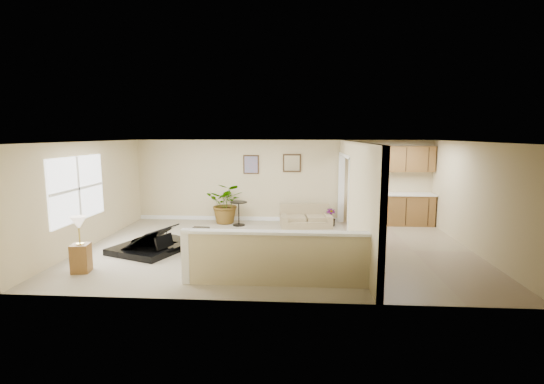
# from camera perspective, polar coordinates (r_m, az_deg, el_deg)

# --- Properties ---
(floor) EXTENTS (9.00, 9.00, 0.00)m
(floor) POSITION_cam_1_polar(r_m,az_deg,el_deg) (9.39, 0.67, -8.14)
(floor) COLOR tan
(floor) RESTS_ON ground
(back_wall) EXTENTS (9.00, 0.04, 2.50)m
(back_wall) POSITION_cam_1_polar(r_m,az_deg,el_deg) (12.08, 1.47, 1.62)
(back_wall) COLOR beige
(back_wall) RESTS_ON floor
(front_wall) EXTENTS (9.00, 0.04, 2.50)m
(front_wall) POSITION_cam_1_polar(r_m,az_deg,el_deg) (6.17, -0.87, -4.90)
(front_wall) COLOR beige
(front_wall) RESTS_ON floor
(left_wall) EXTENTS (0.04, 6.00, 2.50)m
(left_wall) POSITION_cam_1_polar(r_m,az_deg,el_deg) (10.38, -24.97, -0.27)
(left_wall) COLOR beige
(left_wall) RESTS_ON floor
(right_wall) EXTENTS (0.04, 6.00, 2.50)m
(right_wall) POSITION_cam_1_polar(r_m,az_deg,el_deg) (9.94, 27.55, -0.79)
(right_wall) COLOR beige
(right_wall) RESTS_ON floor
(ceiling) EXTENTS (9.00, 6.00, 0.04)m
(ceiling) POSITION_cam_1_polar(r_m,az_deg,el_deg) (9.00, 0.69, 7.30)
(ceiling) COLOR silver
(ceiling) RESTS_ON back_wall
(kitchen_vinyl) EXTENTS (2.70, 6.00, 0.01)m
(kitchen_vinyl) POSITION_cam_1_polar(r_m,az_deg,el_deg) (9.74, 19.69, -8.00)
(kitchen_vinyl) COLOR gray
(kitchen_vinyl) RESTS_ON floor
(interior_partition) EXTENTS (0.18, 5.99, 2.50)m
(interior_partition) POSITION_cam_1_polar(r_m,az_deg,el_deg) (9.44, 11.74, -0.63)
(interior_partition) COLOR beige
(interior_partition) RESTS_ON floor
(pony_half_wall) EXTENTS (3.42, 0.22, 1.00)m
(pony_half_wall) POSITION_cam_1_polar(r_m,az_deg,el_deg) (7.04, 0.24, -9.41)
(pony_half_wall) COLOR beige
(pony_half_wall) RESTS_ON floor
(left_window) EXTENTS (0.05, 2.15, 1.45)m
(left_window) POSITION_cam_1_polar(r_m,az_deg,el_deg) (9.92, -26.35, 0.44)
(left_window) COLOR white
(left_window) RESTS_ON left_wall
(wall_art_left) EXTENTS (0.48, 0.04, 0.58)m
(wall_art_left) POSITION_cam_1_polar(r_m,az_deg,el_deg) (12.08, -3.05, 4.00)
(wall_art_left) COLOR #3E2A16
(wall_art_left) RESTS_ON back_wall
(wall_mirror) EXTENTS (0.55, 0.04, 0.55)m
(wall_mirror) POSITION_cam_1_polar(r_m,az_deg,el_deg) (11.99, 2.91, 4.20)
(wall_mirror) COLOR #3E2A16
(wall_mirror) RESTS_ON back_wall
(kitchen_cabinets) EXTENTS (2.36, 0.65, 2.33)m
(kitchen_cabinets) POSITION_cam_1_polar(r_m,az_deg,el_deg) (12.16, 16.61, -0.49)
(kitchen_cabinets) COLOR brown
(kitchen_cabinets) RESTS_ON floor
(piano) EXTENTS (1.96, 1.93, 1.32)m
(piano) POSITION_cam_1_polar(r_m,az_deg,el_deg) (9.51, -17.79, -4.90)
(piano) COLOR black
(piano) RESTS_ON floor
(piano_bench) EXTENTS (0.44, 0.77, 0.49)m
(piano_bench) POSITION_cam_1_polar(r_m,az_deg,el_deg) (9.27, -10.80, -6.92)
(piano_bench) COLOR black
(piano_bench) RESTS_ON floor
(loveseat) EXTENTS (1.55, 1.00, 0.83)m
(loveseat) POSITION_cam_1_polar(r_m,az_deg,el_deg) (11.54, 4.90, -3.43)
(loveseat) COLOR tan
(loveseat) RESTS_ON floor
(accent_table) EXTENTS (0.49, 0.49, 0.71)m
(accent_table) POSITION_cam_1_polar(r_m,az_deg,el_deg) (11.60, -4.84, -2.65)
(accent_table) COLOR black
(accent_table) RESTS_ON floor
(palm_plant) EXTENTS (1.20, 1.08, 1.22)m
(palm_plant) POSITION_cam_1_polar(r_m,az_deg,el_deg) (11.93, -6.58, -1.67)
(palm_plant) COLOR black
(palm_plant) RESTS_ON floor
(small_plant) EXTENTS (0.31, 0.31, 0.51)m
(small_plant) POSITION_cam_1_polar(r_m,az_deg,el_deg) (11.70, 8.46, -3.82)
(small_plant) COLOR black
(small_plant) RESTS_ON floor
(lamp_stand) EXTENTS (0.38, 0.38, 1.11)m
(lamp_stand) POSITION_cam_1_polar(r_m,az_deg,el_deg) (8.56, -26.00, -7.39)
(lamp_stand) COLOR brown
(lamp_stand) RESTS_ON floor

